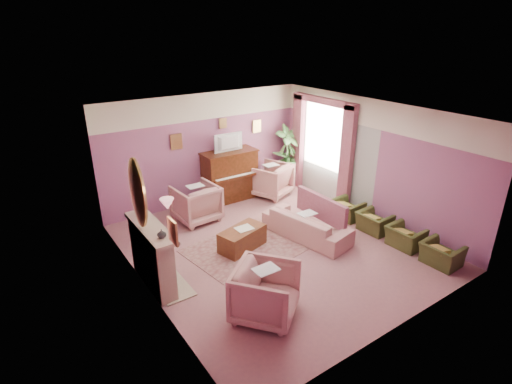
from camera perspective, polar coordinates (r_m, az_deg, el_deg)
floor at (r=8.50m, az=2.86°, el=-7.75°), size 5.50×6.00×0.01m
ceiling at (r=7.48m, az=3.28°, el=11.06°), size 5.50×6.00×0.01m
wall_back at (r=10.29m, az=-7.19°, el=6.14°), size 5.50×0.02×2.80m
wall_front at (r=6.04m, az=20.75°, el=-7.75°), size 5.50×0.02×2.80m
wall_left at (r=6.71m, az=-16.01°, el=-3.93°), size 0.02×6.00×2.80m
wall_right at (r=9.72m, az=16.10°, el=4.41°), size 0.02×6.00×2.80m
picture_rail_band at (r=10.03m, az=-7.46°, el=12.02°), size 5.50×0.01×0.65m
stripe_panel at (r=10.63m, az=10.54°, el=4.64°), size 0.01×3.00×2.15m
fireplace_surround at (r=7.33m, az=-14.63°, el=-8.99°), size 0.30×1.40×1.10m
fireplace_inset at (r=7.43m, az=-13.79°, el=-9.77°), size 0.18×0.72×0.68m
fire_ember at (r=7.54m, az=-13.38°, el=-10.84°), size 0.06×0.54×0.10m
mantel_shelf at (r=7.06m, az=-14.86°, el=-4.98°), size 0.40×1.55×0.07m
hearth at (r=7.67m, az=-12.81°, el=-12.02°), size 0.55×1.50×0.02m
mirror_frame at (r=6.74m, az=-16.54°, el=-0.14°), size 0.04×0.72×1.20m
mirror_glass at (r=6.74m, az=-16.34°, el=-0.09°), size 0.01×0.60×1.06m
sconce_shade at (r=5.77m, az=-12.58°, el=-1.67°), size 0.20×0.20×0.16m
piano at (r=10.49m, az=-3.76°, el=2.28°), size 1.40×0.60×1.30m
piano_keyshelf at (r=10.19m, az=-2.75°, el=2.08°), size 1.30×0.12×0.06m
piano_keys at (r=10.17m, az=-2.75°, el=2.29°), size 1.20×0.08×0.02m
piano_top at (r=10.28m, az=-3.85°, el=5.73°), size 1.45×0.65×0.04m
television at (r=10.16m, az=-3.75°, el=7.23°), size 0.80×0.12×0.48m
print_back_left at (r=9.84m, az=-11.31°, el=7.05°), size 0.30×0.03×0.38m
print_back_right at (r=10.93m, az=0.11°, el=9.37°), size 0.26×0.03×0.34m
print_back_mid at (r=10.33m, az=-4.76°, el=9.76°), size 0.22×0.03×0.26m
print_left_wall at (r=5.56m, az=-11.81°, el=-5.56°), size 0.03×0.28×0.36m
window_blind at (r=10.60m, az=9.69°, el=8.18°), size 0.03×1.40×1.80m
curtain_left at (r=10.04m, az=12.83°, el=4.73°), size 0.16×0.34×2.60m
curtain_right at (r=11.31m, az=6.04°, el=7.19°), size 0.16×0.34×2.60m
pelmet at (r=10.37m, az=9.68°, el=12.72°), size 0.16×2.20×0.16m
mantel_plant at (r=7.46m, az=-16.41°, el=-2.13°), size 0.16×0.16×0.28m
mantel_vase at (r=6.59m, az=-13.33°, el=-5.82°), size 0.16×0.16×0.16m
area_rug at (r=8.47m, az=-0.77°, el=-7.82°), size 2.73×2.13×0.01m
coffee_table at (r=8.32m, az=-1.97°, el=-6.69°), size 1.10×0.75×0.45m
table_paper at (r=8.23m, az=-1.70°, el=-5.20°), size 0.35×0.28×0.01m
sofa at (r=8.74m, az=7.27°, el=-4.04°), size 0.66×1.98×0.80m
sofa_throw at (r=8.90m, az=9.27°, el=-2.21°), size 0.10×1.50×0.55m
floral_armchair_left at (r=9.48m, az=-8.56°, el=-1.29°), size 0.94×0.94×0.98m
floral_armchair_right at (r=10.77m, az=2.09°, el=1.96°), size 0.94×0.94×0.98m
floral_armchair_front at (r=6.42m, az=1.39°, el=-13.82°), size 0.94×0.94×0.98m
olive_chair_a at (r=8.54m, az=25.03°, el=-7.64°), size 0.49×0.70×0.60m
olive_chair_b at (r=8.90m, az=20.60°, el=-5.63°), size 0.49×0.70×0.60m
olive_chair_c at (r=9.32m, az=16.56°, el=-3.76°), size 0.49×0.70×0.60m
olive_chair_d at (r=9.79m, az=12.91°, el=-2.05°), size 0.49×0.70×0.60m
side_table at (r=11.58m, az=4.43°, el=2.69°), size 0.52×0.52×0.70m
side_plant_big at (r=11.41m, az=4.51°, el=5.14°), size 0.30×0.30×0.34m
side_plant_small at (r=11.42m, az=5.29°, el=4.97°), size 0.16×0.16×0.28m
palm_pot at (r=11.59m, az=4.39°, el=1.75°), size 0.34×0.34×0.34m
palm_plant at (r=11.30m, az=4.52°, el=5.97°), size 0.76×0.76×1.44m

